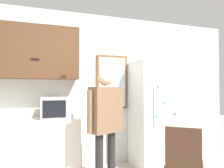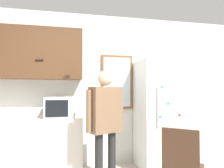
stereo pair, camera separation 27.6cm
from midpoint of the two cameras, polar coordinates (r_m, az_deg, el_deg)
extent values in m
cube|color=silver|center=(3.61, -3.85, -1.44)|extent=(6.00, 0.06, 2.70)
cube|color=silver|center=(3.45, -23.91, -16.40)|extent=(2.02, 0.56, 0.90)
cube|color=#51331E|center=(3.48, -23.30, 8.12)|extent=(2.02, 0.35, 0.82)
cube|color=black|center=(3.23, -17.77, 6.60)|extent=(0.12, 0.01, 0.01)
cube|color=white|center=(3.22, -12.17, -6.51)|extent=(0.46, 0.38, 0.32)
cube|color=black|center=(3.02, -12.96, -6.83)|extent=(0.32, 0.01, 0.25)
cube|color=#B2B2B2|center=(3.03, -8.47, -6.84)|extent=(0.06, 0.01, 0.26)
cylinder|color=black|center=(2.87, -0.84, -21.22)|extent=(0.11, 0.11, 0.76)
cylinder|color=black|center=(2.99, 2.76, -20.41)|extent=(0.11, 0.11, 0.76)
cube|color=brown|center=(2.78, 1.00, -7.28)|extent=(0.49, 0.37, 0.62)
sphere|color=beige|center=(2.77, 0.99, 1.71)|extent=(0.21, 0.21, 0.21)
cylinder|color=brown|center=(2.64, -3.66, -7.75)|extent=(0.07, 0.07, 0.56)
cylinder|color=brown|center=(2.94, 5.16, -7.10)|extent=(0.07, 0.07, 0.56)
cube|color=white|center=(3.64, 15.80, -8.18)|extent=(0.78, 0.68, 1.84)
cylinder|color=silver|center=(3.21, 15.42, -6.46)|extent=(0.02, 0.02, 0.64)
cube|color=red|center=(3.42, 21.00, -8.29)|extent=(0.04, 0.01, 0.04)
cube|color=#338CDB|center=(3.26, 16.01, -9.09)|extent=(0.04, 0.01, 0.04)
cube|color=#338CDB|center=(3.24, 16.46, -0.80)|extent=(0.04, 0.01, 0.04)
cube|color=#338CDB|center=(3.30, 18.11, -5.36)|extent=(0.04, 0.01, 0.04)
cube|color=#472D1E|center=(2.65, 22.75, -21.38)|extent=(0.59, 0.59, 0.04)
cube|color=#472D1E|center=(2.39, 22.22, -17.26)|extent=(0.32, 0.28, 0.46)
cube|color=brown|center=(3.67, 3.54, 0.57)|extent=(0.58, 0.04, 0.98)
cube|color=silver|center=(3.65, 3.63, 0.58)|extent=(0.50, 0.01, 0.90)
camera|label=1|loc=(0.14, -87.14, -0.07)|focal=32.00mm
camera|label=2|loc=(0.14, 92.86, 0.07)|focal=32.00mm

